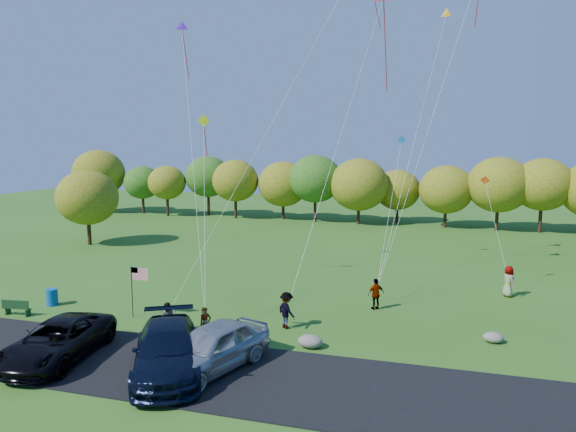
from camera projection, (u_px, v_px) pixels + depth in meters
name	position (u px, v px, depth m)	size (l,w,h in m)	color
ground	(240.00, 337.00, 24.79)	(140.00, 140.00, 0.00)	#2F5E1A
asphalt_lane	(205.00, 372.00, 20.98)	(44.00, 6.00, 0.06)	black
treeline	(326.00, 185.00, 59.55)	(75.23, 27.96, 8.55)	#352313
minivan_dark	(58.00, 340.00, 22.06)	(2.75, 5.96, 1.66)	black
minivan_navy	(167.00, 350.00, 20.80)	(2.61, 6.42, 1.86)	black
minivan_silver	(212.00, 347.00, 20.98)	(2.26, 5.63, 1.92)	#AAADB5
flyer_a	(205.00, 324.00, 24.31)	(0.59, 0.39, 1.63)	#4C4C59
flyer_b	(168.00, 318.00, 25.33)	(0.74, 0.58, 1.53)	#4C4C59
flyer_c	(287.00, 310.00, 25.94)	(1.21, 0.69, 1.87)	#4C4C59
flyer_d	(376.00, 294.00, 28.94)	(1.04, 0.43, 1.78)	#4C4C59
flyer_e	(508.00, 281.00, 31.35)	(0.94, 0.61, 1.93)	#4C4C59
park_bench	(16.00, 307.00, 27.90)	(1.59, 0.48, 0.88)	#143818
trash_barrel	(52.00, 297.00, 29.70)	(0.65, 0.65, 0.97)	#0A4FA2
flag_assembly	(137.00, 279.00, 27.37)	(1.04, 0.67, 2.81)	black
boulder_near	(310.00, 341.00, 23.54)	(1.16, 0.91, 0.58)	#9F9B8B
boulder_far	(493.00, 337.00, 24.14)	(0.93, 0.78, 0.48)	gray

